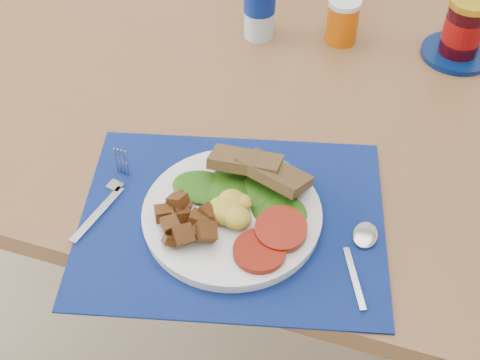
{
  "coord_description": "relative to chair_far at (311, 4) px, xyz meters",
  "views": [
    {
      "loc": [
        0.31,
        -0.75,
        1.56
      ],
      "look_at": [
        0.09,
        -0.07,
        0.8
      ],
      "focal_mm": 50.0,
      "sensor_mm": 36.0,
      "label": 1
    }
  ],
  "objects": [
    {
      "name": "fork",
      "position": [
        -0.11,
        -0.98,
        0.2
      ],
      "size": [
        0.04,
        0.18,
        0.0
      ],
      "rotation": [
        0.0,
        0.0,
        -0.18
      ],
      "color": "#B2B5BA",
      "rests_on": "placemat"
    },
    {
      "name": "placemat",
      "position": [
        0.09,
        -0.96,
        0.2
      ],
      "size": [
        0.55,
        0.48,
        0.0
      ],
      "primitive_type": "cube",
      "rotation": [
        0.0,
        0.0,
        0.24
      ],
      "color": "black",
      "rests_on": "table"
    },
    {
      "name": "juice_glass",
      "position": [
        0.15,
        -0.42,
        0.24
      ],
      "size": [
        0.06,
        0.06,
        0.09
      ],
      "primitive_type": "cylinder",
      "color": "#C85205",
      "rests_on": "table"
    },
    {
      "name": "chair_far",
      "position": [
        0.0,
        0.0,
        0.0
      ],
      "size": [
        0.43,
        0.41,
        1.09
      ],
      "rotation": [
        0.0,
        0.0,
        3.2
      ],
      "color": "brown",
      "rests_on": "ground"
    },
    {
      "name": "spoon",
      "position": [
        0.3,
        -0.96,
        0.2
      ],
      "size": [
        0.06,
        0.16,
        0.0
      ],
      "rotation": [
        0.0,
        0.0,
        0.43
      ],
      "color": "#B2B5BA",
      "rests_on": "placemat"
    },
    {
      "name": "breakfast_plate",
      "position": [
        0.09,
        -0.96,
        0.22
      ],
      "size": [
        0.28,
        0.28,
        0.07
      ],
      "rotation": [
        0.0,
        0.0,
        -0.07
      ],
      "color": "silver",
      "rests_on": "placemat"
    },
    {
      "name": "table",
      "position": [
        0.01,
        -0.65,
        0.11
      ],
      "size": [
        1.4,
        0.9,
        0.75
      ],
      "color": "brown",
      "rests_on": "ground"
    },
    {
      "name": "jam_on_saucer",
      "position": [
        0.39,
        -0.4,
        0.25
      ],
      "size": [
        0.14,
        0.14,
        0.13
      ],
      "color": "#04184E",
      "rests_on": "table"
    }
  ]
}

